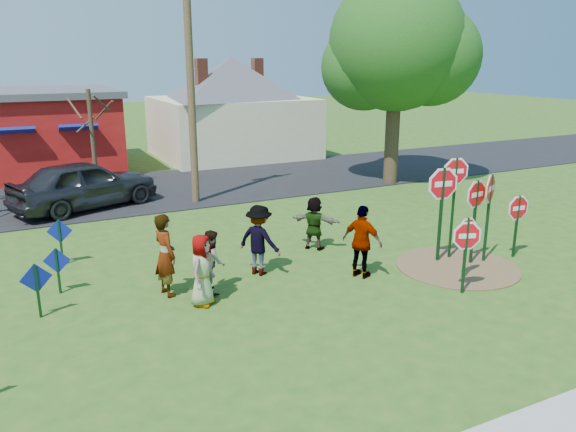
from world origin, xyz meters
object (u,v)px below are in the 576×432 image
stop_sign_d (490,196)px  person_a (202,270)px  stop_sign_c (476,203)px  utility_pole (190,75)px  person_b (165,255)px  stop_sign_b (455,182)px  suv (85,184)px  stop_sign_a (466,242)px  leafy_tree (399,50)px

stop_sign_d → person_a: (-7.71, 0.79, -1.03)m
stop_sign_c → stop_sign_d: stop_sign_d is taller
stop_sign_d → utility_pole: bearing=88.0°
person_b → utility_pole: 9.46m
stop_sign_c → person_b: stop_sign_c is taller
stop_sign_b → utility_pole: (-4.40, 9.10, 2.61)m
stop_sign_d → suv: bearing=100.7°
stop_sign_a → utility_pole: bearing=125.0°
stop_sign_b → stop_sign_c: stop_sign_b is taller
stop_sign_d → person_a: size_ratio=1.57×
stop_sign_c → suv: 13.57m
stop_sign_b → stop_sign_d: size_ratio=1.14×
stop_sign_b → leafy_tree: size_ratio=0.34×
stop_sign_c → person_b: (-7.86, 1.65, -0.71)m
person_a → utility_pole: 10.13m
stop_sign_b → person_a: (-7.06, 0.15, -1.33)m
stop_sign_b → person_b: size_ratio=1.50×
stop_sign_b → leafy_tree: (4.43, 8.52, 3.47)m
person_a → leafy_tree: leafy_tree is taller
person_b → leafy_tree: 14.94m
person_b → leafy_tree: size_ratio=0.22×
stop_sign_d → utility_pole: size_ratio=0.29×
stop_sign_c → utility_pole: bearing=107.0°
stop_sign_c → person_a: 7.37m
stop_sign_b → stop_sign_d: (0.64, -0.64, -0.31)m
person_a → leafy_tree: 15.01m
stop_sign_a → person_a: bearing=179.2°
utility_pole → leafy_tree: utility_pole is taller
person_a → suv: suv is taller
stop_sign_a → person_b: bearing=173.9°
stop_sign_d → leafy_tree: bearing=38.2°
stop_sign_b → suv: 13.01m
stop_sign_a → suv: size_ratio=0.36×
stop_sign_a → stop_sign_b: bearing=74.9°
stop_sign_b → stop_sign_c: bearing=-55.6°
suv → utility_pole: (3.88, -0.86, 3.83)m
stop_sign_b → stop_sign_d: 0.96m
person_a → suv: bearing=50.5°
stop_sign_b → person_b: bearing=-173.9°
stop_sign_c → leafy_tree: size_ratio=0.28×
stop_sign_c → stop_sign_d: size_ratio=0.94×
leafy_tree → stop_sign_a: bearing=-118.9°
stop_sign_d → person_b: stop_sign_d is taller
stop_sign_d → suv: size_ratio=0.49×
stop_sign_c → stop_sign_d: (0.42, -0.05, 0.16)m
utility_pole → person_a: bearing=-106.6°
stop_sign_a → person_b: person_b is taller
person_a → suv: 9.89m
stop_sign_d → person_a: 7.81m
stop_sign_c → person_a: stop_sign_c is taller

